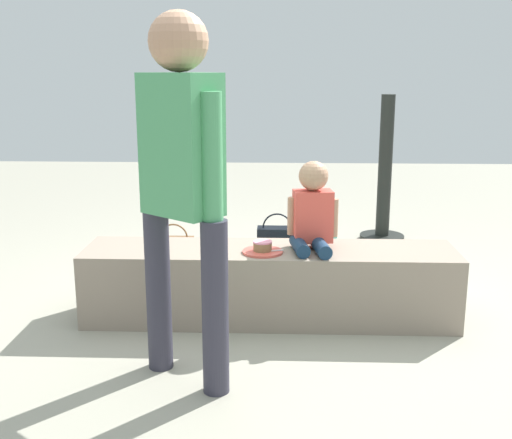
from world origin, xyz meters
TOP-DOWN VIEW (x-y plane):
  - ground_plane at (0.00, 0.00)m, footprint 12.00×12.00m
  - concrete_ledge at (0.00, 0.00)m, footprint 2.05×0.45m
  - child_seated at (0.23, 0.01)m, footprint 0.28×0.33m
  - adult_standing at (-0.36, -0.74)m, footprint 0.40×0.36m
  - cake_plate at (-0.04, -0.08)m, footprint 0.22×0.22m
  - gift_bag at (0.33, 0.82)m, footprint 0.23×0.10m
  - railing_post at (0.90, 1.71)m, footprint 0.36×0.36m
  - water_bottle_near_gift at (-0.53, 0.67)m, footprint 0.06×0.06m
  - water_bottle_far_side at (-0.02, 0.73)m, footprint 0.07×0.07m
  - party_cup_red at (-0.24, 0.55)m, footprint 0.07×0.07m
  - cake_box_white at (0.88, 0.53)m, footprint 0.41×0.38m
  - handbag_black_leather at (0.04, 1.32)m, footprint 0.30×0.14m
  - handbag_brown_canvas at (-0.71, 0.99)m, footprint 0.28×0.12m

SIDE VIEW (x-z plane):
  - ground_plane at x=0.00m, z-range 0.00..0.00m
  - party_cup_red at x=-0.24m, z-range 0.00..0.11m
  - cake_box_white at x=0.88m, z-range 0.00..0.14m
  - water_bottle_near_gift at x=-0.53m, z-range -0.01..0.21m
  - handbag_black_leather at x=0.04m, z-range -0.05..0.25m
  - handbag_brown_canvas at x=-0.71m, z-range -0.04..0.25m
  - water_bottle_far_side at x=-0.02m, z-range -0.01..0.22m
  - gift_bag at x=0.33m, z-range -0.02..0.36m
  - concrete_ledge at x=0.00m, z-range 0.00..0.41m
  - cake_plate at x=-0.04m, z-range 0.40..0.46m
  - railing_post at x=0.90m, z-range -0.14..1.04m
  - child_seated at x=0.23m, z-range 0.38..0.86m
  - adult_standing at x=-0.36m, z-range 0.16..1.77m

